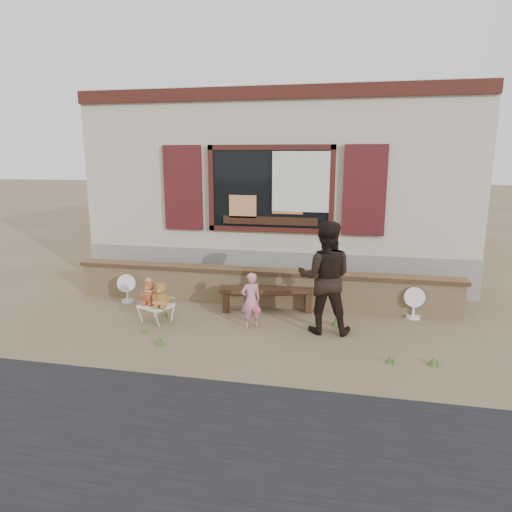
% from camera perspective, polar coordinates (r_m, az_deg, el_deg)
% --- Properties ---
extents(ground, '(80.00, 80.00, 0.00)m').
position_cam_1_polar(ground, '(7.58, -0.94, -8.37)').
color(ground, brown).
rests_on(ground, ground).
extents(shopfront, '(8.04, 5.13, 4.00)m').
position_cam_1_polar(shopfront, '(11.52, 4.02, 8.96)').
color(shopfront, '#9F9281').
rests_on(shopfront, ground).
extents(brick_wall, '(7.10, 0.36, 0.67)m').
position_cam_1_polar(brick_wall, '(8.40, 0.56, -3.82)').
color(brick_wall, tan).
rests_on(brick_wall, ground).
extents(bench, '(1.69, 0.66, 0.42)m').
position_cam_1_polar(bench, '(8.06, 1.37, -4.77)').
color(bench, '#342012').
rests_on(bench, ground).
extents(folding_chair, '(0.59, 0.56, 0.29)m').
position_cam_1_polar(folding_chair, '(7.74, -12.39, -6.19)').
color(folding_chair, silver).
rests_on(folding_chair, ground).
extents(teddy_bear_left, '(0.39, 0.36, 0.42)m').
position_cam_1_polar(teddy_bear_left, '(7.76, -13.19, -4.32)').
color(teddy_bear_left, brown).
rests_on(teddy_bear_left, folding_chair).
extents(teddy_bear_right, '(0.39, 0.36, 0.42)m').
position_cam_1_polar(teddy_bear_right, '(7.57, -11.74, -4.69)').
color(teddy_bear_right, brown).
rests_on(teddy_bear_right, folding_chair).
extents(child, '(0.39, 0.36, 0.90)m').
position_cam_1_polar(child, '(7.26, -0.65, -5.54)').
color(child, pink).
rests_on(child, ground).
extents(adult, '(0.87, 0.69, 1.75)m').
position_cam_1_polar(adult, '(7.05, 8.62, -2.65)').
color(adult, black).
rests_on(adult, ground).
extents(fan_left, '(0.35, 0.23, 0.54)m').
position_cam_1_polar(fan_left, '(8.88, -15.83, -3.86)').
color(fan_left, silver).
rests_on(fan_left, ground).
extents(fan_right, '(0.35, 0.23, 0.55)m').
position_cam_1_polar(fan_right, '(8.15, 19.15, -5.51)').
color(fan_right, white).
rests_on(fan_right, ground).
extents(grass_tufts, '(4.34, 1.44, 0.15)m').
position_cam_1_polar(grass_tufts, '(6.86, 4.04, -10.11)').
color(grass_tufts, '#435F26').
rests_on(grass_tufts, ground).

